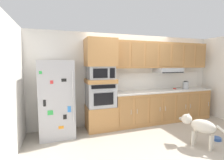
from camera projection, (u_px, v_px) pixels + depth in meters
ground_plane at (148, 135)px, 3.92m from camera, size 9.60×9.60×0.00m
back_kitchen_wall at (129, 79)px, 4.84m from camera, size 6.20×0.12×2.50m
side_panel_left at (9, 89)px, 2.90m from camera, size 0.12×7.10×2.50m
refrigerator at (57, 99)px, 3.83m from camera, size 0.76×0.73×1.76m
oven_base_cabinet at (101, 117)px, 4.29m from camera, size 0.74×0.62×0.60m
built_in_oven at (101, 94)px, 4.23m from camera, size 0.70×0.62×0.60m
appliance_mid_shelf at (100, 81)px, 4.20m from camera, size 0.74×0.62×0.10m
microwave at (100, 73)px, 4.18m from camera, size 0.64×0.54×0.32m
appliance_upper_cabinet at (100, 53)px, 4.13m from camera, size 0.74×0.62×0.68m
lower_cabinet_run at (162, 106)px, 4.88m from camera, size 3.02×0.63×0.88m
countertop_slab at (163, 91)px, 4.84m from camera, size 3.06×0.64×0.04m
backsplash_panel at (157, 80)px, 5.08m from camera, size 3.06×0.02×0.50m
upper_cabinet_with_hood at (162, 56)px, 4.85m from camera, size 3.02×0.48×0.88m
screwdriver at (175, 89)px, 5.02m from camera, size 0.15×0.13×0.03m
electric_kettle at (186, 85)px, 5.02m from camera, size 0.17×0.17×0.24m
dog at (199, 126)px, 3.38m from camera, size 0.49×0.80×0.63m
dog_food_bowl at (216, 139)px, 3.67m from camera, size 0.20×0.20×0.06m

